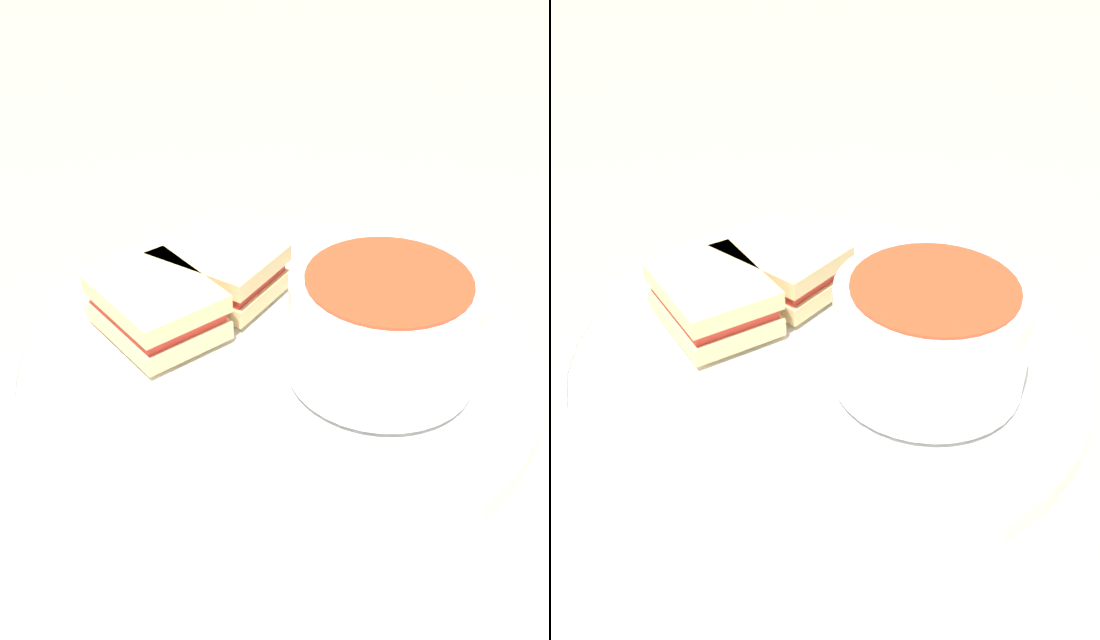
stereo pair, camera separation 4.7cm
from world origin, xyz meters
TOP-DOWN VIEW (x-y plane):
  - ground_plane at (0.00, 0.00)m, footprint 2.40×2.40m
  - plate at (0.00, 0.00)m, footprint 0.34×0.34m
  - soup_bowl at (0.06, 0.03)m, footprint 0.11×0.11m
  - spoon at (-0.02, 0.10)m, footprint 0.12×0.05m
  - sandwich_half_near at (-0.07, 0.01)m, footprint 0.10×0.09m
  - sandwich_half_far at (-0.06, -0.05)m, footprint 0.08×0.06m

SIDE VIEW (x-z plane):
  - ground_plane at x=0.00m, z-range 0.00..0.00m
  - plate at x=0.00m, z-range 0.00..0.02m
  - spoon at x=-0.02m, z-range 0.02..0.03m
  - sandwich_half_near at x=-0.07m, z-range 0.02..0.05m
  - sandwich_half_far at x=-0.06m, z-range 0.02..0.05m
  - soup_bowl at x=0.06m, z-range 0.02..0.09m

